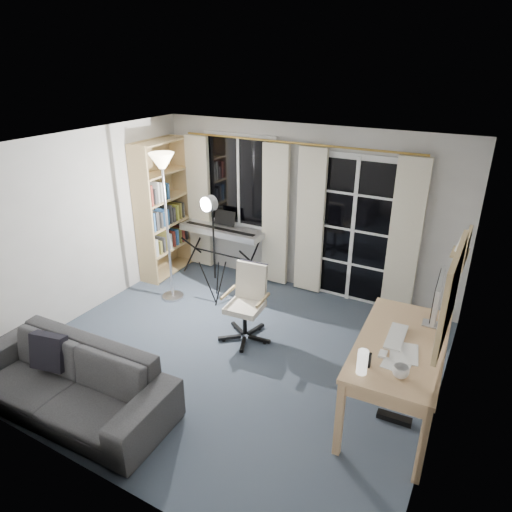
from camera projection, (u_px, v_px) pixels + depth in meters
The scene contains 17 objects.
floor at pixel (232, 354), 5.39m from camera, with size 4.50×4.00×0.02m, color #374451.
window at pixel (240, 181), 6.82m from camera, with size 1.20×0.08×1.40m.
french_door at pixel (353, 231), 6.22m from camera, with size 1.32×0.09×2.11m.
curtains at pixel (292, 218), 6.51m from camera, with size 3.60×0.07×2.13m.
bookshelf at pixel (161, 213), 7.03m from camera, with size 0.38×1.00×2.11m.
torchiere_lamp at pixel (164, 184), 5.95m from camera, with size 0.42×0.42×2.09m.
keyboard_piano at pixel (221, 232), 6.99m from camera, with size 1.36×0.67×0.98m.
studio_light at pixel (210, 216), 6.01m from camera, with size 0.34×0.34×1.60m.
office_chair at pixel (248, 295), 5.54m from camera, with size 0.64×0.65×0.94m.
desk at pixel (400, 352), 4.21m from camera, with size 0.84×1.56×0.82m.
monitor at pixel (437, 297), 4.32m from camera, with size 0.20×0.59×0.51m.
desk_clutter at pixel (385, 371), 4.07m from camera, with size 0.46×0.94×1.04m.
mug at pixel (401, 370), 3.70m from camera, with size 0.13×0.11×0.13m, color silver.
wall_mirror at pixel (450, 294), 3.50m from camera, with size 0.04×0.94×0.74m.
framed_print at pixel (466, 248), 4.19m from camera, with size 0.03×0.42×0.32m.
wall_shelf at pixel (461, 248), 4.70m from camera, with size 0.16×0.30×0.18m.
sofa at pixel (64, 372), 4.39m from camera, with size 2.21×0.73×0.85m.
Camera 1 is at (2.41, -3.77, 3.23)m, focal length 32.00 mm.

